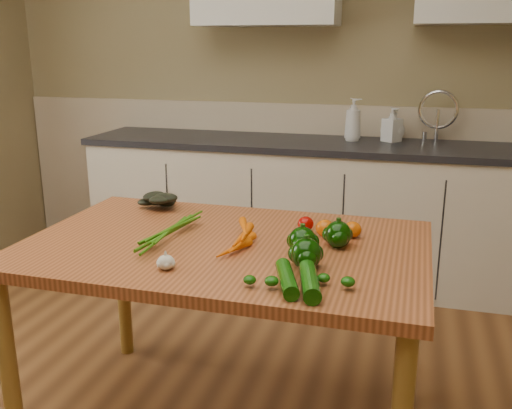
{
  "coord_description": "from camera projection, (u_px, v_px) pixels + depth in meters",
  "views": [
    {
      "loc": [
        0.85,
        -1.34,
        1.48
      ],
      "look_at": [
        0.25,
        0.79,
        0.87
      ],
      "focal_mm": 40.0,
      "sensor_mm": 36.0,
      "label": 1
    }
  ],
  "objects": [
    {
      "name": "pepper_b",
      "position": [
        338.0,
        234.0,
        2.03
      ],
      "size": [
        0.09,
        0.09,
        0.09
      ],
      "primitive_type": "sphere",
      "color": "black",
      "rests_on": "table"
    },
    {
      "name": "leafy_greens",
      "position": [
        151.0,
        198.0,
        2.5
      ],
      "size": [
        0.21,
        0.19,
        0.1
      ],
      "primitive_type": null,
      "color": "black",
      "rests_on": "table"
    },
    {
      "name": "tomato_a",
      "position": [
        306.0,
        224.0,
        2.22
      ],
      "size": [
        0.06,
        0.06,
        0.06
      ],
      "primitive_type": "ellipsoid",
      "color": "#950702",
      "rests_on": "table"
    },
    {
      "name": "pepper_a",
      "position": [
        302.0,
        241.0,
        1.96
      ],
      "size": [
        0.1,
        0.1,
        0.1
      ],
      "primitive_type": "sphere",
      "color": "black",
      "rests_on": "table"
    },
    {
      "name": "soap_bottle_b",
      "position": [
        392.0,
        125.0,
        3.54
      ],
      "size": [
        0.14,
        0.14,
        0.21
      ],
      "primitive_type": "imported",
      "rotation": [
        0.0,
        0.0,
        0.89
      ],
      "color": "silver",
      "rests_on": "counter_run"
    },
    {
      "name": "soap_bottle_a",
      "position": [
        353.0,
        120.0,
        3.57
      ],
      "size": [
        0.13,
        0.13,
        0.27
      ],
      "primitive_type": "imported",
      "rotation": [
        0.0,
        0.0,
        1.28
      ],
      "color": "silver",
      "rests_on": "counter_run"
    },
    {
      "name": "room",
      "position": [
        118.0,
        128.0,
        1.69
      ],
      "size": [
        4.04,
        5.04,
        2.64
      ],
      "color": "brown",
      "rests_on": "ground"
    },
    {
      "name": "counter_run",
      "position": [
        307.0,
        208.0,
        3.72
      ],
      "size": [
        2.84,
        0.64,
        1.14
      ],
      "color": "beige",
      "rests_on": "ground"
    },
    {
      "name": "zucchini_b",
      "position": [
        287.0,
        279.0,
        1.71
      ],
      "size": [
        0.12,
        0.23,
        0.05
      ],
      "primitive_type": "cylinder",
      "rotation": [
        1.57,
        0.0,
        0.34
      ],
      "color": "#0D4106",
      "rests_on": "table"
    },
    {
      "name": "carrot_bunch",
      "position": [
        218.0,
        234.0,
        2.07
      ],
      "size": [
        0.27,
        0.21,
        0.07
      ],
      "primitive_type": null,
      "rotation": [
        0.0,
        0.0,
        -0.01
      ],
      "color": "#E76005",
      "rests_on": "table"
    },
    {
      "name": "tomato_b",
      "position": [
        325.0,
        228.0,
        2.15
      ],
      "size": [
        0.07,
        0.07,
        0.07
      ],
      "primitive_type": "ellipsoid",
      "color": "#C84F05",
      "rests_on": "table"
    },
    {
      "name": "garlic_bulb",
      "position": [
        166.0,
        262.0,
        1.84
      ],
      "size": [
        0.06,
        0.06,
        0.05
      ],
      "primitive_type": "ellipsoid",
      "color": "beige",
      "rests_on": "table"
    },
    {
      "name": "soap_bottle_c",
      "position": [
        393.0,
        125.0,
        3.58
      ],
      "size": [
        0.21,
        0.21,
        0.19
      ],
      "primitive_type": "imported",
      "rotation": [
        0.0,
        0.0,
        0.78
      ],
      "color": "silver",
      "rests_on": "counter_run"
    },
    {
      "name": "table",
      "position": [
        225.0,
        264.0,
        2.12
      ],
      "size": [
        1.47,
        0.95,
        0.79
      ],
      "rotation": [
        0.0,
        0.0,
        -0.01
      ],
      "color": "#AC5A31",
      "rests_on": "ground"
    },
    {
      "name": "zucchini_a",
      "position": [
        310.0,
        281.0,
        1.68
      ],
      "size": [
        0.11,
        0.23,
        0.05
      ],
      "primitive_type": "cylinder",
      "rotation": [
        1.57,
        0.0,
        0.25
      ],
      "color": "#0D4106",
      "rests_on": "table"
    },
    {
      "name": "pepper_c",
      "position": [
        306.0,
        254.0,
        1.84
      ],
      "size": [
        0.1,
        0.1,
        0.1
      ],
      "primitive_type": "sphere",
      "color": "black",
      "rests_on": "table"
    },
    {
      "name": "tomato_c",
      "position": [
        353.0,
        229.0,
        2.14
      ],
      "size": [
        0.07,
        0.07,
        0.06
      ],
      "primitive_type": "ellipsoid",
      "color": "#C84F05",
      "rests_on": "table"
    }
  ]
}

